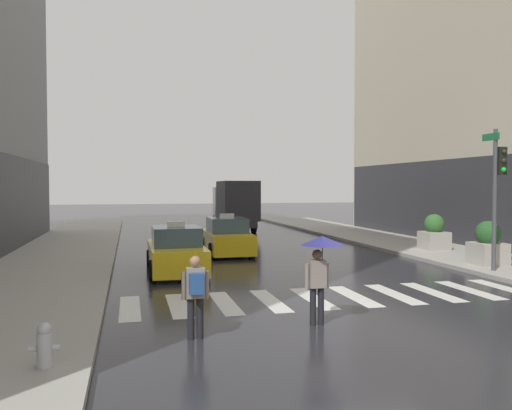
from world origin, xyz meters
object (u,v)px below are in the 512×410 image
object	(u,v)px
taxi_lead	(176,252)
pedestrian_with_umbrella	(320,256)
traffic_light_pole	(498,179)
fire_hydrant	(44,345)
box_truck	(235,204)
pedestrian_with_backpack	(196,290)
planter_near_corner	(488,245)
taxi_second	(227,238)
planter_mid_block	(434,233)

from	to	relation	value
taxi_lead	pedestrian_with_umbrella	xyz separation A→B (m)	(2.47, -7.65, 0.79)
traffic_light_pole	pedestrian_with_umbrella	distance (m)	9.49
fire_hydrant	box_truck	bearing A→B (deg)	72.28
taxi_lead	box_truck	xyz separation A→B (m)	(5.32, 16.16, 1.13)
pedestrian_with_backpack	fire_hydrant	distance (m)	3.00
planter_near_corner	pedestrian_with_backpack	bearing A→B (deg)	-151.09
box_truck	pedestrian_with_umbrella	bearing A→B (deg)	-96.84
taxi_second	fire_hydrant	world-z (taller)	taxi_second
traffic_light_pole	planter_near_corner	world-z (taller)	traffic_light_pole
taxi_lead	planter_mid_block	xyz separation A→B (m)	(11.93, 2.88, 0.15)
taxi_second	planter_near_corner	xyz separation A→B (m)	(8.55, -6.36, 0.15)
taxi_second	planter_mid_block	xyz separation A→B (m)	(9.29, -1.73, 0.15)
pedestrian_with_umbrella	fire_hydrant	xyz separation A→B (m)	(-5.36, -1.91, -1.01)
traffic_light_pole	pedestrian_with_umbrella	xyz separation A→B (m)	(-8.10, -4.64, -1.74)
taxi_second	pedestrian_with_backpack	bearing A→B (deg)	-103.09
traffic_light_pole	planter_near_corner	distance (m)	2.77
taxi_lead	pedestrian_with_backpack	bearing A→B (deg)	-92.22
traffic_light_pole	planter_mid_block	bearing A→B (deg)	76.97
planter_mid_block	fire_hydrant	bearing A→B (deg)	-140.01
taxi_second	planter_mid_block	distance (m)	9.45
box_truck	planter_near_corner	xyz separation A→B (m)	(5.87, -17.91, -0.98)
box_truck	fire_hydrant	xyz separation A→B (m)	(-8.22, -25.72, -1.34)
fire_hydrant	taxi_second	bearing A→B (deg)	68.65
taxi_lead	planter_mid_block	bearing A→B (deg)	13.57
pedestrian_with_backpack	planter_mid_block	world-z (taller)	planter_mid_block
planter_near_corner	taxi_lead	bearing A→B (deg)	171.10
taxi_second	box_truck	world-z (taller)	box_truck
pedestrian_with_umbrella	planter_mid_block	bearing A→B (deg)	48.04
fire_hydrant	planter_near_corner	xyz separation A→B (m)	(14.09, 7.80, 0.37)
pedestrian_with_backpack	fire_hydrant	world-z (taller)	pedestrian_with_backpack
traffic_light_pole	taxi_lead	size ratio (longest dim) A/B	1.06
box_truck	traffic_light_pole	bearing A→B (deg)	-74.70
traffic_light_pole	taxi_second	bearing A→B (deg)	136.13
box_truck	planter_mid_block	distance (m)	14.86
taxi_second	planter_near_corner	size ratio (longest dim) A/B	2.85
taxi_lead	box_truck	world-z (taller)	box_truck
taxi_lead	planter_mid_block	world-z (taller)	taxi_lead
traffic_light_pole	planter_mid_block	xyz separation A→B (m)	(1.36, 5.89, -2.38)
taxi_lead	planter_mid_block	distance (m)	12.28
traffic_light_pole	taxi_second	xyz separation A→B (m)	(-7.93, 7.62, -2.53)
taxi_lead	fire_hydrant	size ratio (longest dim) A/B	6.32
box_truck	planter_near_corner	distance (m)	18.88
box_truck	pedestrian_with_backpack	xyz separation A→B (m)	(-5.64, -24.27, -0.88)
pedestrian_with_umbrella	planter_mid_block	xyz separation A→B (m)	(9.46, 10.53, -0.64)
pedestrian_with_umbrella	box_truck	bearing A→B (deg)	83.16
pedestrian_with_umbrella	planter_near_corner	world-z (taller)	pedestrian_with_umbrella
taxi_lead	taxi_second	distance (m)	5.31
taxi_lead	fire_hydrant	distance (m)	9.99
pedestrian_with_backpack	planter_mid_block	bearing A→B (deg)	41.91
taxi_second	pedestrian_with_umbrella	world-z (taller)	pedestrian_with_umbrella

